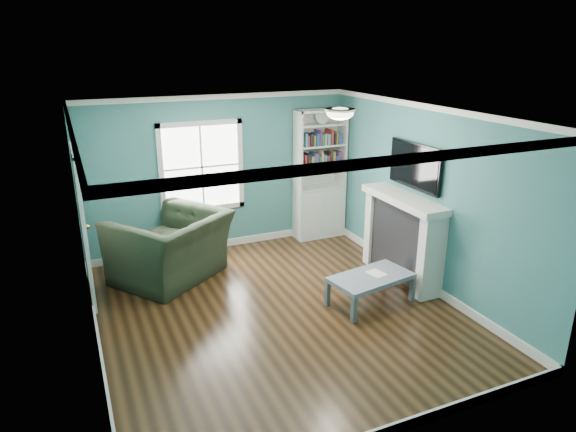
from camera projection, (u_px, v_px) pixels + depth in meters
name	position (u px, v px, depth m)	size (l,w,h in m)	color
floor	(278.00, 312.00, 6.79)	(5.00, 5.00, 0.00)	black
room_walls	(277.00, 197.00, 6.28)	(5.00, 5.00, 5.00)	#3C7A7A
trim	(277.00, 224.00, 6.39)	(4.50, 5.00, 2.60)	white
window	(202.00, 167.00, 8.36)	(1.40, 0.06, 1.50)	white
bookshelf	(319.00, 187.00, 9.16)	(0.90, 0.35, 2.31)	silver
fireplace	(403.00, 239.00, 7.55)	(0.44, 1.58, 1.30)	black
tv	(415.00, 166.00, 7.25)	(0.06, 1.10, 0.65)	black
door	(83.00, 226.00, 6.81)	(0.12, 0.98, 2.17)	silver
ceiling_fixture	(340.00, 113.00, 6.40)	(0.38, 0.38, 0.15)	white
light_switch	(127.00, 190.00, 7.98)	(0.08, 0.01, 0.12)	white
recliner	(170.00, 236.00, 7.56)	(1.53, 0.99, 1.33)	black
coffee_table	(371.00, 279.00, 6.92)	(1.20, 0.78, 0.40)	#515B61
paper_sheet	(376.00, 273.00, 6.97)	(0.19, 0.25, 0.00)	white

